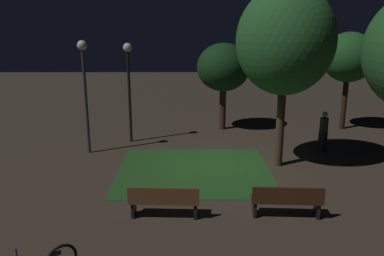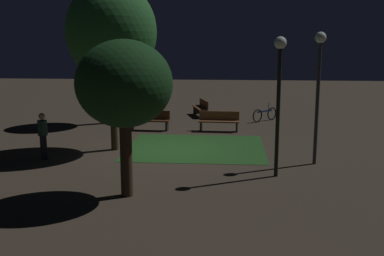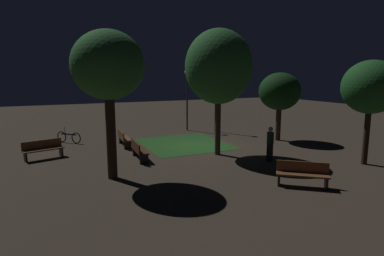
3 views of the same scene
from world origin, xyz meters
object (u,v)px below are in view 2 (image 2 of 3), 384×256
at_px(bicycle, 265,114).
at_px(bench_path_side, 219,120).
at_px(pedestrian, 43,135).
at_px(bench_corner, 201,107).
at_px(lamp_post_path_center, 319,75).
at_px(tree_back_right, 108,35).
at_px(tree_right_canopy, 124,85).
at_px(lamp_post_plaza_west, 279,82).
at_px(bench_lawn_edge, 150,120).
at_px(tree_near_wall, 111,32).

bearing_deg(bicycle, bench_path_side, 50.46).
bearing_deg(pedestrian, bicycle, -134.96).
distance_m(bench_corner, bicycle, 3.54).
bearing_deg(lamp_post_path_center, bench_corner, -65.37).
bearing_deg(lamp_post_path_center, pedestrian, 0.67).
xyz_separation_m(tree_back_right, tree_right_canopy, (-3.10, 10.58, -1.30)).
distance_m(tree_back_right, lamp_post_plaza_west, 11.22).
bearing_deg(lamp_post_plaza_west, bench_corner, -75.17).
relative_size(tree_right_canopy, lamp_post_path_center, 0.95).
bearing_deg(pedestrian, tree_right_canopy, 136.21).
distance_m(bench_path_side, bench_lawn_edge, 3.13).
bearing_deg(tree_back_right, bicycle, -171.81).
bearing_deg(bicycle, lamp_post_path_center, 97.34).
distance_m(tree_back_right, bicycle, 8.59).
distance_m(lamp_post_path_center, lamp_post_plaza_west, 2.09).
bearing_deg(tree_back_right, tree_near_wall, 105.63).
bearing_deg(tree_back_right, bench_path_side, 163.07).
height_order(bench_lawn_edge, bicycle, bicycle).
relative_size(bench_lawn_edge, bicycle, 1.41).
bearing_deg(lamp_post_plaza_west, bicycle, -92.25).
bearing_deg(bench_lawn_edge, tree_right_canopy, 95.71).
distance_m(bench_path_side, tree_near_wall, 6.64).
relative_size(bench_path_side, lamp_post_path_center, 0.42).
bearing_deg(bicycle, bench_lawn_edge, 26.81).
xyz_separation_m(bench_corner, lamp_post_plaza_west, (-2.90, 10.93, 2.38)).
bearing_deg(lamp_post_path_center, tree_near_wall, -11.73).
bearing_deg(bicycle, tree_right_canopy, 69.00).
distance_m(lamp_post_plaza_west, pedestrian, 8.15).
relative_size(lamp_post_path_center, bicycle, 3.33).
bearing_deg(tree_right_canopy, bicycle, -111.00).
relative_size(bench_path_side, bicycle, 1.41).
height_order(bench_lawn_edge, lamp_post_plaza_west, lamp_post_plaza_west).
distance_m(tree_back_right, tree_near_wall, 5.70).
bearing_deg(bench_corner, bench_path_side, 104.24).
bearing_deg(bench_corner, lamp_post_path_center, 114.63).
height_order(bench_path_side, tree_right_canopy, tree_right_canopy).
relative_size(lamp_post_plaza_west, pedestrian, 2.58).
relative_size(bench_lawn_edge, pedestrian, 1.13).
relative_size(tree_back_right, lamp_post_path_center, 1.30).
distance_m(bench_corner, tree_right_canopy, 13.31).
relative_size(tree_near_wall, pedestrian, 3.81).
bearing_deg(lamp_post_path_center, bench_path_side, -58.43).
distance_m(bench_lawn_edge, bench_corner, 4.58).
relative_size(bench_lawn_edge, tree_near_wall, 0.30).
bearing_deg(bench_lawn_edge, lamp_post_path_center, 140.24).
relative_size(lamp_post_plaza_west, bicycle, 3.22).
bearing_deg(lamp_post_path_center, tree_back_right, -38.93).
relative_size(tree_back_right, bicycle, 4.32).
xyz_separation_m(bench_corner, pedestrian, (4.87, 9.51, 0.37)).
distance_m(bench_lawn_edge, lamp_post_path_center, 8.70).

